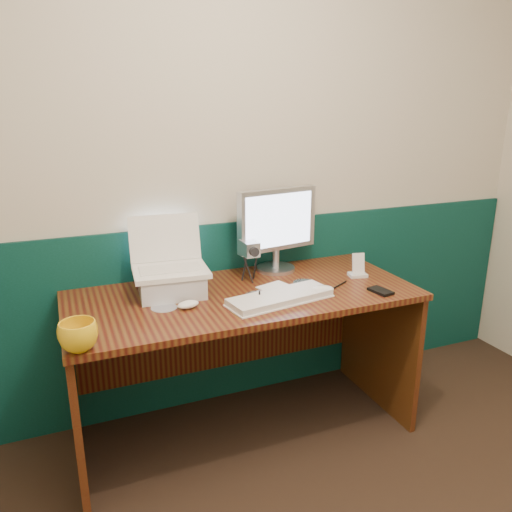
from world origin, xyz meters
name	(u,v)px	position (x,y,z in m)	size (l,w,h in m)	color
back_wall	(246,173)	(0.00, 1.75, 1.25)	(3.50, 0.04, 2.50)	beige
wainscot	(248,309)	(0.00, 1.74, 0.50)	(3.48, 0.02, 1.00)	#073128
desk	(244,365)	(-0.16, 1.38, 0.38)	(1.60, 0.70, 0.75)	#3E100B
laptop_riser	(171,284)	(-0.47, 1.49, 0.80)	(0.29, 0.24, 0.10)	silver
laptop	(169,244)	(-0.47, 1.49, 0.99)	(0.33, 0.25, 0.28)	white
monitor	(276,229)	(0.12, 1.62, 0.97)	(0.44, 0.13, 0.44)	#B8B9BD
keyboard	(280,298)	(-0.04, 1.22, 0.76)	(0.47, 0.16, 0.03)	white
mouse_right	(322,290)	(0.17, 1.23, 0.77)	(0.12, 0.07, 0.04)	white
mouse_left	(188,304)	(-0.44, 1.30, 0.77)	(0.10, 0.06, 0.03)	white
mug	(78,336)	(-0.90, 1.08, 0.80)	(0.14, 0.14, 0.11)	yellow
camcorder	(249,263)	(-0.07, 1.52, 0.84)	(0.08, 0.12, 0.18)	silver
cd_spindle	(259,299)	(-0.13, 1.25, 0.76)	(0.13, 0.13, 0.03)	silver
cd_loose_a	(164,308)	(-0.54, 1.34, 0.75)	(0.11, 0.11, 0.00)	silver
cd_loose_b	(305,283)	(0.17, 1.39, 0.75)	(0.11, 0.11, 0.00)	silver
pen	(339,285)	(0.30, 1.29, 0.75)	(0.01, 0.01, 0.13)	black
papers	(274,287)	(0.00, 1.39, 0.75)	(0.15, 0.10, 0.00)	white
dock	(358,275)	(0.46, 1.37, 0.76)	(0.09, 0.07, 0.02)	silver
music_player	(358,263)	(0.46, 1.37, 0.82)	(0.06, 0.01, 0.10)	white
pda	(381,291)	(0.43, 1.14, 0.76)	(0.07, 0.11, 0.01)	black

